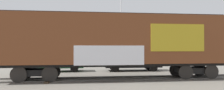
# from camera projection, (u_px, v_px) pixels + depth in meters

# --- Properties ---
(ground_plane) EXTENTS (260.00, 260.00, 0.00)m
(ground_plane) POSITION_uv_depth(u_px,v_px,m) (108.00, 79.00, 13.56)
(ground_plane) COLOR slate
(track) EXTENTS (60.02, 3.32, 0.08)m
(track) POSITION_uv_depth(u_px,v_px,m) (91.00, 79.00, 13.40)
(track) COLOR #4C4742
(track) RESTS_ON ground_plane
(freight_car) EXTENTS (14.83, 3.20, 4.17)m
(freight_car) POSITION_uv_depth(u_px,v_px,m) (119.00, 41.00, 13.65)
(freight_car) COLOR brown
(freight_car) RESTS_ON ground_plane
(flagpole) EXTENTS (0.55, 1.46, 10.07)m
(flagpole) POSITION_uv_depth(u_px,v_px,m) (120.00, 13.00, 27.15)
(flagpole) COLOR silver
(flagpole) RESTS_ON ground_plane
(hillside) EXTENTS (155.73, 36.09, 12.82)m
(hillside) POSITION_uv_depth(u_px,v_px,m) (93.00, 40.00, 75.15)
(hillside) COLOR silver
(hillside) RESTS_ON ground_plane
(parked_car_green) EXTENTS (4.68, 2.07, 1.66)m
(parked_car_green) POSITION_uv_depth(u_px,v_px,m) (54.00, 61.00, 17.90)
(parked_car_green) COLOR #1E5933
(parked_car_green) RESTS_ON ground_plane
(parked_car_black) EXTENTS (4.71, 1.94, 1.53)m
(parked_car_black) POSITION_uv_depth(u_px,v_px,m) (131.00, 61.00, 18.52)
(parked_car_black) COLOR black
(parked_car_black) RESTS_ON ground_plane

